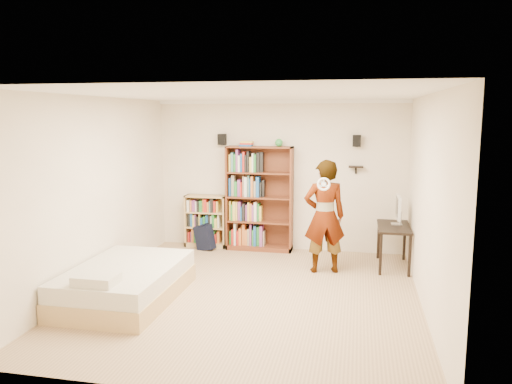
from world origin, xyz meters
TOP-DOWN VIEW (x-y plane):
  - ground at (0.00, 0.00)m, footprint 4.50×5.00m
  - room_shell at (0.00, 0.00)m, footprint 4.52×5.02m
  - crown_molding at (0.00, 0.00)m, footprint 4.50×5.00m
  - speaker_left at (-1.05, 2.40)m, footprint 0.14×0.12m
  - speaker_right at (1.35, 2.40)m, footprint 0.14×0.12m
  - wall_shelf at (1.35, 2.41)m, footprint 0.25×0.16m
  - tall_bookshelf at (-0.34, 2.33)m, footprint 1.19×0.35m
  - low_bookshelf at (-1.36, 2.36)m, footprint 0.77×0.29m
  - computer_desk at (1.98, 1.72)m, footprint 0.50×1.00m
  - imac at (2.03, 1.83)m, footprint 0.11×0.47m
  - daybed at (-1.59, -0.49)m, footprint 1.28×1.97m
  - person at (0.90, 1.25)m, footprint 0.73×0.58m
  - wii_wheel at (0.90, 0.92)m, footprint 0.20×0.08m
  - navy_bag at (-1.32, 2.12)m, footprint 0.40×0.31m

SIDE VIEW (x-z plane):
  - ground at x=0.00m, z-range -0.01..0.01m
  - navy_bag at x=-1.32m, z-range 0.00..0.47m
  - daybed at x=-1.59m, z-range 0.00..0.58m
  - computer_desk at x=1.98m, z-range 0.00..0.68m
  - low_bookshelf at x=-1.36m, z-range 0.00..0.96m
  - person at x=0.90m, z-range 0.00..1.77m
  - imac at x=2.03m, z-range 0.68..1.15m
  - tall_bookshelf at x=-0.34m, z-range 0.00..1.89m
  - wii_wheel at x=0.90m, z-range 1.33..1.53m
  - wall_shelf at x=1.35m, z-range 1.54..1.56m
  - room_shell at x=0.00m, z-range 0.41..3.12m
  - speaker_left at x=-1.05m, z-range 1.90..2.10m
  - speaker_right at x=1.35m, z-range 1.90..2.10m
  - crown_molding at x=0.00m, z-range 2.64..2.70m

